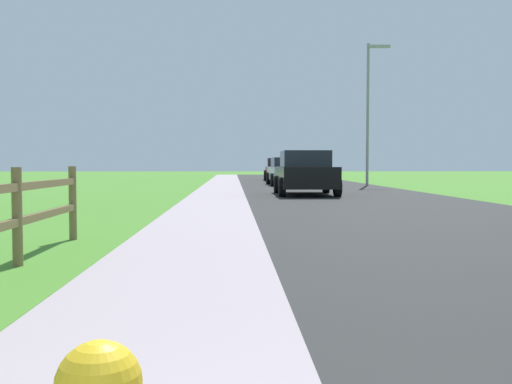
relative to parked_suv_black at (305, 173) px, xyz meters
The scene contains 8 objects.
ground_plane 4.49m from the parked_suv_black, 119.42° to the left, with size 120.00×120.00×0.00m, color #4C8A2D.
road_asphalt 6.05m from the parked_suv_black, 77.22° to the left, with size 7.00×66.00×0.01m, color #282828.
curb_concrete 7.85m from the parked_suv_black, 131.47° to the left, with size 6.00×66.00×0.01m, color #AE9CA3.
grass_verge 8.91m from the parked_suv_black, 138.74° to the left, with size 5.00×66.00×0.00m, color #4C8A2D.
parked_suv_black is the anchor object (origin of this frame).
parked_car_silver 9.72m from the parked_suv_black, 88.19° to the left, with size 2.16×4.62×1.44m.
parked_car_red 18.59m from the parked_suv_black, 88.21° to the left, with size 2.23×4.74×1.49m.
street_lamp 10.12m from the parked_suv_black, 63.15° to the left, with size 1.17×0.20×7.15m.
Camera 1 is at (-0.45, -0.01, 1.12)m, focal length 41.45 mm.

